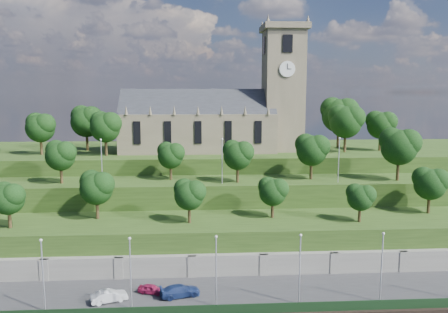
{
  "coord_description": "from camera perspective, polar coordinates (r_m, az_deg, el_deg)",
  "views": [
    {
      "loc": [
        -3.97,
        -46.42,
        27.34
      ],
      "look_at": [
        0.56,
        30.0,
        16.08
      ],
      "focal_mm": 35.0,
      "sensor_mm": 36.0,
      "label": 1
    }
  ],
  "objects": [
    {
      "name": "retaining_wall",
      "position": [
        63.58,
        0.47,
        -14.63
      ],
      "size": [
        160.0,
        2.1,
        5.0
      ],
      "color": "slate",
      "rests_on": "ground"
    },
    {
      "name": "lamp_posts_upper",
      "position": [
        73.33,
        -0.25,
        -0.12
      ],
      "size": [
        40.36,
        0.36,
        7.81
      ],
      "color": "#B2B2B7",
      "rests_on": "embankment_upper"
    },
    {
      "name": "trees_upper",
      "position": [
        76.09,
        6.12,
        0.89
      ],
      "size": [
        64.45,
        8.37,
        9.29
      ],
      "color": "#332514",
      "rests_on": "embankment_upper"
    },
    {
      "name": "promenade",
      "position": [
        58.8,
        0.88,
        -18.24
      ],
      "size": [
        160.0,
        12.0,
        2.0
      ],
      "primitive_type": "cube",
      "color": "#2D2D30",
      "rests_on": "ground"
    },
    {
      "name": "church",
      "position": [
        92.65,
        -0.45,
        5.39
      ],
      "size": [
        38.6,
        12.35,
        27.6
      ],
      "color": "brown",
      "rests_on": "hilltop"
    },
    {
      "name": "hilltop",
      "position": [
        98.52,
        -1.01,
        -3.25
      ],
      "size": [
        160.0,
        32.0,
        15.0
      ],
      "primitive_type": "cube",
      "color": "#253F15",
      "rests_on": "ground"
    },
    {
      "name": "lamp_posts_promenade",
      "position": [
        53.0,
        -1.03,
        -14.15
      ],
      "size": [
        60.36,
        0.36,
        8.84
      ],
      "color": "#B2B2B7",
      "rests_on": "promenade"
    },
    {
      "name": "fence",
      "position": [
        53.28,
        1.35,
        -19.3
      ],
      "size": [
        160.0,
        0.1,
        1.2
      ],
      "primitive_type": "cube",
      "color": "black",
      "rests_on": "promenade"
    },
    {
      "name": "embankment_upper",
      "position": [
        78.48,
        -0.37,
        -7.41
      ],
      "size": [
        160.0,
        10.0,
        12.0
      ],
      "primitive_type": "cube",
      "color": "#253F15",
      "rests_on": "ground"
    },
    {
      "name": "trees_hilltop",
      "position": [
        92.29,
        2.25,
        4.82
      ],
      "size": [
        76.29,
        16.72,
        11.31
      ],
      "color": "#332514",
      "rests_on": "hilltop"
    },
    {
      "name": "embankment_lower",
      "position": [
        68.63,
        0.13,
        -11.51
      ],
      "size": [
        160.0,
        12.0,
        8.0
      ],
      "primitive_type": "cube",
      "color": "#253F15",
      "rests_on": "ground"
    },
    {
      "name": "trees_lower",
      "position": [
        66.54,
        0.35,
        -4.33
      ],
      "size": [
        69.5,
        8.78,
        7.56
      ],
      "color": "#332514",
      "rests_on": "embankment_lower"
    },
    {
      "name": "car_right",
      "position": [
        57.44,
        -5.76,
        -17.04
      ],
      "size": [
        5.4,
        3.29,
        1.46
      ],
      "primitive_type": "imported",
      "rotation": [
        0.0,
        0.0,
        1.83
      ],
      "color": "navy",
      "rests_on": "promenade"
    },
    {
      "name": "car_left",
      "position": [
        58.73,
        -9.49,
        -16.69
      ],
      "size": [
        3.62,
        2.29,
        1.15
      ],
      "primitive_type": "imported",
      "rotation": [
        0.0,
        0.0,
        1.27
      ],
      "color": "maroon",
      "rests_on": "promenade"
    },
    {
      "name": "car_middle",
      "position": [
        57.61,
        -14.77,
        -17.22
      ],
      "size": [
        4.64,
        2.95,
        1.44
      ],
      "primitive_type": "imported",
      "rotation": [
        0.0,
        0.0,
        1.92
      ],
      "color": "#B9BABE",
      "rests_on": "promenade"
    }
  ]
}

